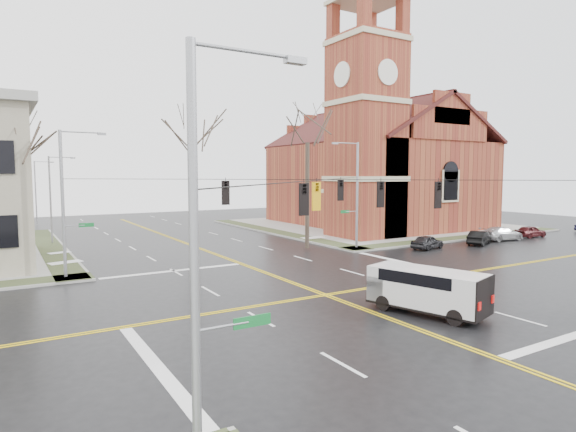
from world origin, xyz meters
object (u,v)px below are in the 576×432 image
tree_nw_near (191,142)px  church (373,158)px  cargo_van (423,287)px  parked_car_b (479,238)px  tree_nw_far (17,157)px  signal_pole_ne (356,192)px  parked_car_c (502,234)px  signal_pole_nw (66,199)px  streetlight_north_b (37,190)px  parked_car_d (530,231)px  signal_pole_sw (203,251)px  tree_ne (307,135)px  streetlight_north_a (52,196)px  parked_car_a (427,242)px

tree_nw_near → church: bearing=21.7°
cargo_van → parked_car_b: size_ratio=1.49×
parked_car_b → tree_nw_far: (-36.61, 6.33, 6.93)m
signal_pole_ne → parked_car_c: size_ratio=1.96×
signal_pole_ne → cargo_van: 19.29m
cargo_van → parked_car_c: size_ratio=1.26×
signal_pole_nw → streetlight_north_b: signal_pole_nw is taller
church → streetlight_north_b: church is taller
church → tree_nw_far: church is taller
parked_car_d → cargo_van: bearing=118.5°
signal_pole_sw → streetlight_north_b: 59.51m
church → parked_car_c: church is taller
signal_pole_sw → parked_car_c: (38.50, 19.95, -4.28)m
cargo_van → tree_ne: size_ratio=0.43×
signal_pole_ne → tree_ne: bearing=153.1°
streetlight_north_a → tree_ne: tree_ne is taller
signal_pole_nw → parked_car_d: 43.34m
streetlight_north_b → tree_nw_far: 34.19m
streetlight_north_a → parked_car_a: (27.42, -19.64, -3.86)m
signal_pole_ne → tree_nw_far: 25.31m
cargo_van → parked_car_a: (14.74, 13.34, -0.61)m
streetlight_north_b → parked_car_c: (37.83, -39.55, -3.80)m
church → parked_car_a: bearing=-116.0°
cargo_van → tree_nw_far: (-15.74, 19.07, 6.36)m
cargo_van → parked_car_d: bearing=7.3°
streetlight_north_b → tree_ne: (18.27, -34.62, 5.24)m
parked_car_c → streetlight_north_b: bearing=49.7°
signal_pole_ne → parked_car_b: size_ratio=2.33×
signal_pole_nw → parked_car_b: 34.69m
tree_ne → cargo_van: bearing=-106.9°
cargo_van → parked_car_a: size_ratio=1.61×
streetlight_north_b → tree_ne: 39.50m
signal_pole_nw → streetlight_north_b: size_ratio=1.12×
signal_pole_sw → tree_nw_far: bearing=95.3°
parked_car_a → parked_car_b: parked_car_b is taller
signal_pole_sw → parked_car_b: size_ratio=2.33×
parked_car_b → streetlight_north_b: bearing=15.8°
church → parked_car_d: bearing=-67.2°
streetlight_north_b → parked_car_a: bearing=-55.3°
tree_nw_far → church: bearing=15.5°
cargo_van → parked_car_c: (25.15, 13.44, -0.55)m
streetlight_north_a → tree_ne: size_ratio=0.59×
church → tree_ne: church is taller
streetlight_north_b → tree_nw_near: size_ratio=0.65×
streetlight_north_b → parked_car_a: (27.42, -39.64, -3.86)m
signal_pole_ne → signal_pole_nw: size_ratio=1.00×
parked_car_c → tree_nw_near: size_ratio=0.37×
parked_car_b → church: bearing=-30.3°
parked_car_d → tree_ne: (-24.06, 5.05, 9.11)m
church → streetlight_north_a: (-35.42, 3.22, -3.97)m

